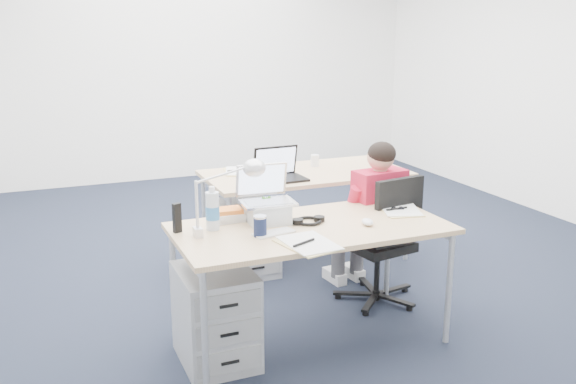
{
  "coord_description": "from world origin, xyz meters",
  "views": [
    {
      "loc": [
        -1.84,
        -4.31,
        1.88
      ],
      "look_at": [
        -0.34,
        -0.7,
        0.85
      ],
      "focal_mm": 40.0,
      "sensor_mm": 36.0,
      "label": 1
    }
  ],
  "objects_px": {
    "desk_lamp": "(219,197)",
    "seated_person": "(368,219)",
    "computer_mouse": "(367,222)",
    "desk_near": "(311,233)",
    "silver_laptop": "(268,195)",
    "headphones": "(309,220)",
    "book_stack": "(229,215)",
    "bear_figurine": "(266,208)",
    "dark_laptop": "(282,164)",
    "cordless_phone": "(177,218)",
    "far_cup": "(315,161)",
    "office_chair": "(380,266)",
    "water_bottle": "(212,208)",
    "wireless_keyboard": "(274,233)",
    "drawer_pedestal_near": "(216,316)",
    "drawer_pedestal_far": "(246,238)",
    "sunglasses": "(397,210)",
    "desk_far": "(305,178)",
    "can_koozie": "(260,226)"
  },
  "relations": [
    {
      "from": "desk_lamp",
      "to": "seated_person",
      "type": "bearing_deg",
      "value": 44.4
    },
    {
      "from": "computer_mouse",
      "to": "desk_lamp",
      "type": "bearing_deg",
      "value": -178.84
    },
    {
      "from": "desk_near",
      "to": "silver_laptop",
      "type": "xyz_separation_m",
      "value": [
        -0.21,
        0.16,
        0.21
      ]
    },
    {
      "from": "desk_near",
      "to": "headphones",
      "type": "bearing_deg",
      "value": 78.96
    },
    {
      "from": "desk_near",
      "to": "book_stack",
      "type": "relative_size",
      "value": 9.32
    },
    {
      "from": "headphones",
      "to": "bear_figurine",
      "type": "height_order",
      "value": "bear_figurine"
    },
    {
      "from": "desk_lamp",
      "to": "dark_laptop",
      "type": "height_order",
      "value": "desk_lamp"
    },
    {
      "from": "computer_mouse",
      "to": "desk_lamp",
      "type": "height_order",
      "value": "desk_lamp"
    },
    {
      "from": "cordless_phone",
      "to": "far_cup",
      "type": "height_order",
      "value": "cordless_phone"
    },
    {
      "from": "office_chair",
      "to": "water_bottle",
      "type": "bearing_deg",
      "value": 178.7
    },
    {
      "from": "office_chair",
      "to": "wireless_keyboard",
      "type": "relative_size",
      "value": 3.82
    },
    {
      "from": "seated_person",
      "to": "drawer_pedestal_near",
      "type": "distance_m",
      "value": 1.39
    },
    {
      "from": "headphones",
      "to": "book_stack",
      "type": "distance_m",
      "value": 0.48
    },
    {
      "from": "seated_person",
      "to": "drawer_pedestal_far",
      "type": "distance_m",
      "value": 1.02
    },
    {
      "from": "sunglasses",
      "to": "far_cup",
      "type": "bearing_deg",
      "value": 101.69
    },
    {
      "from": "seated_person",
      "to": "wireless_keyboard",
      "type": "xyz_separation_m",
      "value": [
        -0.91,
        -0.54,
        0.18
      ]
    },
    {
      "from": "drawer_pedestal_near",
      "to": "cordless_phone",
      "type": "height_order",
      "value": "cordless_phone"
    },
    {
      "from": "office_chair",
      "to": "dark_laptop",
      "type": "height_order",
      "value": "dark_laptop"
    },
    {
      "from": "water_bottle",
      "to": "book_stack",
      "type": "distance_m",
      "value": 0.2
    },
    {
      "from": "sunglasses",
      "to": "headphones",
      "type": "bearing_deg",
      "value": -164.7
    },
    {
      "from": "office_chair",
      "to": "drawer_pedestal_near",
      "type": "relative_size",
      "value": 1.66
    },
    {
      "from": "far_cup",
      "to": "sunglasses",
      "type": "bearing_deg",
      "value": -92.94
    },
    {
      "from": "wireless_keyboard",
      "to": "sunglasses",
      "type": "xyz_separation_m",
      "value": [
        0.89,
        0.12,
        0.0
      ]
    },
    {
      "from": "drawer_pedestal_far",
      "to": "book_stack",
      "type": "xyz_separation_m",
      "value": [
        -0.42,
        -0.93,
        0.49
      ]
    },
    {
      "from": "desk_far",
      "to": "drawer_pedestal_far",
      "type": "bearing_deg",
      "value": -170.4
    },
    {
      "from": "drawer_pedestal_near",
      "to": "headphones",
      "type": "height_order",
      "value": "headphones"
    },
    {
      "from": "desk_lamp",
      "to": "book_stack",
      "type": "bearing_deg",
      "value": 85.59
    },
    {
      "from": "desk_near",
      "to": "can_koozie",
      "type": "relative_size",
      "value": 13.28
    },
    {
      "from": "silver_laptop",
      "to": "headphones",
      "type": "distance_m",
      "value": 0.28
    },
    {
      "from": "wireless_keyboard",
      "to": "dark_laptop",
      "type": "xyz_separation_m",
      "value": [
        0.52,
        1.16,
        0.12
      ]
    },
    {
      "from": "desk_far",
      "to": "computer_mouse",
      "type": "distance_m",
      "value": 1.43
    },
    {
      "from": "wireless_keyboard",
      "to": "desk_lamp",
      "type": "distance_m",
      "value": 0.37
    },
    {
      "from": "water_bottle",
      "to": "desk_lamp",
      "type": "height_order",
      "value": "desk_lamp"
    },
    {
      "from": "book_stack",
      "to": "cordless_phone",
      "type": "bearing_deg",
      "value": -164.34
    },
    {
      "from": "computer_mouse",
      "to": "book_stack",
      "type": "xyz_separation_m",
      "value": [
        -0.73,
        0.39,
        0.02
      ]
    },
    {
      "from": "seated_person",
      "to": "bear_figurine",
      "type": "distance_m",
      "value": 0.92
    },
    {
      "from": "headphones",
      "to": "can_koozie",
      "type": "bearing_deg",
      "value": -161.17
    },
    {
      "from": "bear_figurine",
      "to": "silver_laptop",
      "type": "bearing_deg",
      "value": -85.51
    },
    {
      "from": "seated_person",
      "to": "book_stack",
      "type": "bearing_deg",
      "value": -174.93
    },
    {
      "from": "can_koozie",
      "to": "sunglasses",
      "type": "distance_m",
      "value": 0.98
    },
    {
      "from": "drawer_pedestal_near",
      "to": "dark_laptop",
      "type": "distance_m",
      "value": 1.54
    },
    {
      "from": "desk_lamp",
      "to": "desk_near",
      "type": "bearing_deg",
      "value": 18.41
    },
    {
      "from": "wireless_keyboard",
      "to": "book_stack",
      "type": "xyz_separation_m",
      "value": [
        -0.16,
        0.33,
        0.03
      ]
    },
    {
      "from": "drawer_pedestal_far",
      "to": "bear_figurine",
      "type": "height_order",
      "value": "bear_figurine"
    },
    {
      "from": "silver_laptop",
      "to": "bear_figurine",
      "type": "bearing_deg",
      "value": 80.27
    },
    {
      "from": "can_koozie",
      "to": "cordless_phone",
      "type": "distance_m",
      "value": 0.48
    },
    {
      "from": "desk_far",
      "to": "desk_lamp",
      "type": "height_order",
      "value": "desk_lamp"
    },
    {
      "from": "drawer_pedestal_near",
      "to": "desk_lamp",
      "type": "bearing_deg",
      "value": 52.09
    },
    {
      "from": "book_stack",
      "to": "sunglasses",
      "type": "xyz_separation_m",
      "value": [
        1.04,
        -0.21,
        -0.03
      ]
    },
    {
      "from": "office_chair",
      "to": "cordless_phone",
      "type": "relative_size",
      "value": 5.36
    }
  ]
}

